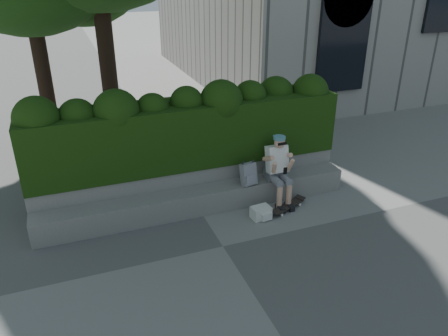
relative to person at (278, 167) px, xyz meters
name	(u,v)px	position (x,y,z in m)	size (l,w,h in m)	color
ground	(223,246)	(-1.54, -1.07, -0.75)	(80.00, 80.00, 0.00)	slate
bench_ledge	(200,200)	(-1.54, 0.18, -0.53)	(6.00, 0.45, 0.45)	gray
planter_wall	(192,183)	(-1.54, 0.66, -0.38)	(6.00, 0.50, 0.75)	gray
hedge	(187,133)	(-1.54, 0.88, 0.60)	(6.00, 1.00, 1.20)	black
person	(278,167)	(0.00, 0.00, 0.00)	(0.40, 0.76, 1.38)	slate
skateboard	(288,206)	(0.06, -0.36, -0.68)	(0.81, 0.51, 0.08)	black
backpack_plaid	(249,174)	(-0.58, 0.08, -0.09)	(0.29, 0.16, 0.43)	#A1A0A5
backpack_ground	(261,212)	(-0.56, -0.46, -0.64)	(0.35, 0.25, 0.23)	silver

